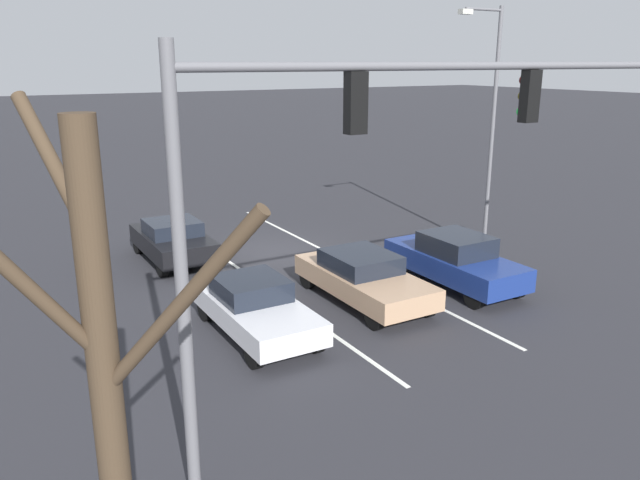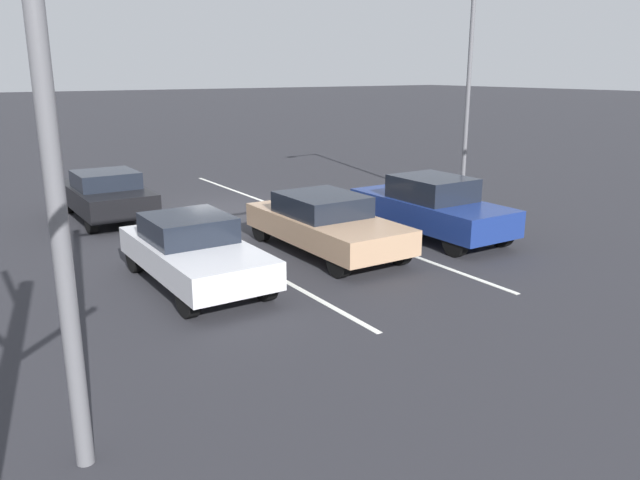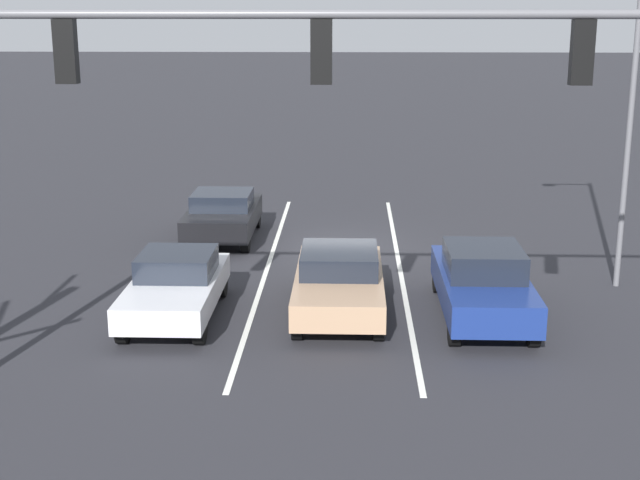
# 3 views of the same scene
# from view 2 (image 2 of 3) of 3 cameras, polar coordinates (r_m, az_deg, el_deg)

# --- Properties ---
(ground_plane) EXTENTS (240.00, 240.00, 0.00)m
(ground_plane) POSITION_cam_2_polar(r_m,az_deg,el_deg) (20.04, -9.00, 2.72)
(ground_plane) COLOR #28282D
(lane_stripe_left_divider) EXTENTS (0.12, 16.30, 0.01)m
(lane_stripe_left_divider) POSITION_cam_2_polar(r_m,az_deg,el_deg) (18.97, -1.50, 2.21)
(lane_stripe_left_divider) COLOR silver
(lane_stripe_left_divider) RESTS_ON ground_plane
(lane_stripe_center_divider) EXTENTS (0.12, 16.30, 0.01)m
(lane_stripe_center_divider) POSITION_cam_2_polar(r_m,az_deg,el_deg) (17.46, -11.32, 0.75)
(lane_stripe_center_divider) COLOR silver
(lane_stripe_center_divider) RESTS_ON ground_plane
(car_silver_rightlane_front) EXTENTS (1.83, 4.31, 1.42)m
(car_silver_rightlane_front) POSITION_cam_2_polar(r_m,az_deg,el_deg) (13.04, -11.50, -0.92)
(car_silver_rightlane_front) COLOR silver
(car_silver_rightlane_front) RESTS_ON ground_plane
(car_tan_midlane_front) EXTENTS (1.94, 4.70, 1.40)m
(car_tan_midlane_front) POSITION_cam_2_polar(r_m,az_deg,el_deg) (15.10, 0.46, 1.62)
(car_tan_midlane_front) COLOR tan
(car_tan_midlane_front) RESTS_ON ground_plane
(car_navy_leftlane_front) EXTENTS (1.85, 4.71, 1.61)m
(car_navy_leftlane_front) POSITION_cam_2_polar(r_m,az_deg,el_deg) (16.77, 10.08, 3.04)
(car_navy_leftlane_front) COLOR navy
(car_navy_leftlane_front) RESTS_ON ground_plane
(car_black_rightlane_second) EXTENTS (1.92, 4.11, 1.44)m
(car_black_rightlane_second) POSITION_cam_2_polar(r_m,az_deg,el_deg) (19.50, -18.93, 3.96)
(car_black_rightlane_second) COLOR black
(car_black_rightlane_second) RESTS_ON ground_plane
(street_lamp_left_shoulder) EXTENTS (1.87, 0.24, 8.40)m
(street_lamp_left_shoulder) POSITION_cam_2_polar(r_m,az_deg,el_deg) (20.57, 13.22, 16.34)
(street_lamp_left_shoulder) COLOR slate
(street_lamp_left_shoulder) RESTS_ON ground_plane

